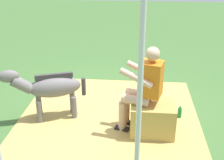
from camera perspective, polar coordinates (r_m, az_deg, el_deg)
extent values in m
plane|color=#426B33|center=(5.27, -1.27, -5.55)|extent=(24.00, 24.00, 0.00)
cube|color=tan|center=(5.09, -0.42, -6.56)|extent=(2.98, 2.78, 0.02)
cube|color=tan|center=(4.53, 7.85, -7.44)|extent=(0.66, 0.53, 0.51)
cylinder|color=#D8AD8C|center=(4.33, 4.54, -3.92)|extent=(0.42, 0.25, 0.14)
cylinder|color=#D8AD8C|center=(4.54, 1.97, -7.13)|extent=(0.11, 0.11, 0.51)
cube|color=black|center=(4.66, 1.93, -9.50)|extent=(0.24, 0.16, 0.06)
cylinder|color=#D8AD8C|center=(4.50, 5.29, -2.80)|extent=(0.42, 0.25, 0.14)
cylinder|color=#D8AD8C|center=(4.70, 2.79, -5.95)|extent=(0.11, 0.11, 0.51)
cube|color=black|center=(4.82, 2.74, -8.27)|extent=(0.24, 0.16, 0.06)
cube|color=orange|center=(4.23, 7.67, 0.19)|extent=(0.37, 0.35, 0.52)
cylinder|color=#D8AD8C|center=(4.11, 4.73, 0.35)|extent=(0.51, 0.23, 0.26)
cylinder|color=#D8AD8C|center=(4.39, 5.95, 1.92)|extent=(0.51, 0.23, 0.26)
sphere|color=#D8AD8C|center=(4.09, 7.96, 5.06)|extent=(0.20, 0.20, 0.20)
ellipsoid|color=slate|center=(4.82, -11.08, -1.33)|extent=(0.90, 0.58, 0.34)
cylinder|color=slate|center=(4.90, -13.92, -6.09)|extent=(0.09, 0.09, 0.40)
cylinder|color=slate|center=(5.08, -13.99, -4.98)|extent=(0.09, 0.09, 0.40)
cylinder|color=slate|center=(4.92, -7.39, -5.39)|extent=(0.09, 0.09, 0.40)
cylinder|color=slate|center=(5.10, -7.69, -4.31)|extent=(0.09, 0.09, 0.40)
cylinder|color=slate|center=(4.79, -17.13, -0.86)|extent=(0.40, 0.29, 0.33)
ellipsoid|color=slate|center=(4.74, -19.52, 0.68)|extent=(0.36, 0.26, 0.20)
cube|color=#3A3838|center=(4.75, -11.26, 0.75)|extent=(0.59, 0.26, 0.08)
cylinder|color=#3A3838|center=(4.88, -5.54, -1.28)|extent=(0.07, 0.07, 0.30)
cylinder|color=#197233|center=(5.06, 13.01, -6.38)|extent=(0.07, 0.07, 0.19)
cone|color=#197233|center=(5.00, 13.14, -5.15)|extent=(0.06, 0.06, 0.06)
cylinder|color=silver|center=(3.06, 5.35, -4.04)|extent=(0.06, 0.06, 2.34)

